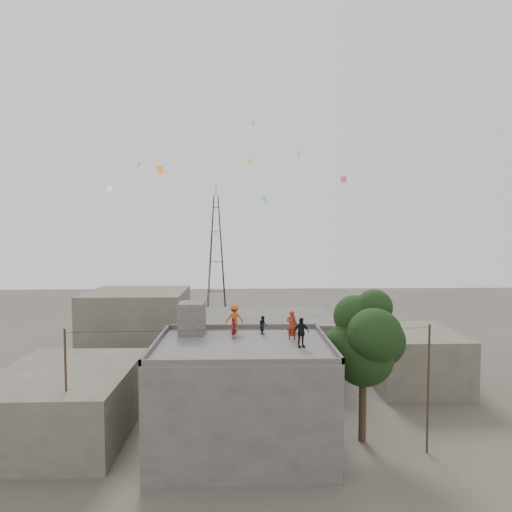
{
  "coord_description": "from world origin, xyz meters",
  "views": [
    {
      "loc": [
        0.06,
        -24.36,
        12.55
      ],
      "look_at": [
        0.87,
        2.82,
        11.03
      ],
      "focal_mm": 30.0,
      "sensor_mm": 36.0,
      "label": 1
    }
  ],
  "objects_px": {
    "transmission_tower": "(216,255)",
    "stair_head_box": "(192,318)",
    "tree": "(366,340)",
    "person_dark_adult": "(301,332)",
    "person_red_adult": "(292,325)"
  },
  "relations": [
    {
      "from": "transmission_tower",
      "to": "person_dark_adult",
      "type": "height_order",
      "value": "transmission_tower"
    },
    {
      "from": "stair_head_box",
      "to": "tree",
      "type": "height_order",
      "value": "tree"
    },
    {
      "from": "transmission_tower",
      "to": "tree",
      "type": "bearing_deg",
      "value": -73.91
    },
    {
      "from": "stair_head_box",
      "to": "tree",
      "type": "relative_size",
      "value": 0.22
    },
    {
      "from": "stair_head_box",
      "to": "tree",
      "type": "xyz_separation_m",
      "value": [
        10.57,
        -2.0,
        -1.0
      ]
    },
    {
      "from": "tree",
      "to": "person_dark_adult",
      "type": "xyz_separation_m",
      "value": [
        -4.09,
        -1.42,
        0.84
      ]
    },
    {
      "from": "stair_head_box",
      "to": "person_dark_adult",
      "type": "xyz_separation_m",
      "value": [
        6.48,
        -3.43,
        -0.16
      ]
    },
    {
      "from": "tree",
      "to": "person_red_adult",
      "type": "bearing_deg",
      "value": 174.91
    },
    {
      "from": "tree",
      "to": "stair_head_box",
      "type": "bearing_deg",
      "value": 169.26
    },
    {
      "from": "person_red_adult",
      "to": "tree",
      "type": "bearing_deg",
      "value": -167.91
    },
    {
      "from": "person_dark_adult",
      "to": "transmission_tower",
      "type": "bearing_deg",
      "value": 82.23
    },
    {
      "from": "tree",
      "to": "person_dark_adult",
      "type": "relative_size",
      "value": 5.39
    },
    {
      "from": "transmission_tower",
      "to": "stair_head_box",
      "type": "bearing_deg",
      "value": -88.77
    },
    {
      "from": "tree",
      "to": "person_dark_adult",
      "type": "bearing_deg",
      "value": -160.79
    },
    {
      "from": "tree",
      "to": "person_dark_adult",
      "type": "distance_m",
      "value": 4.41
    }
  ]
}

